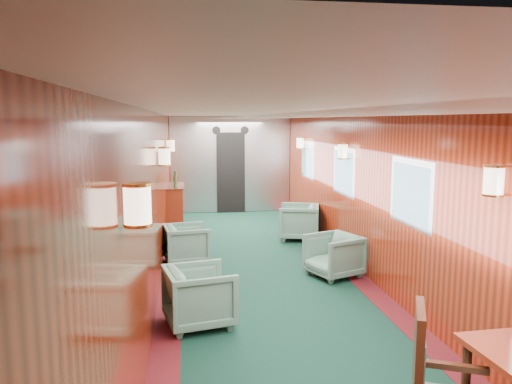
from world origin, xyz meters
TOP-DOWN VIEW (x-y plane):
  - room at (0.00, 0.00)m, footprint 12.00×12.10m
  - bulkhead at (0.00, 5.91)m, footprint 2.98×0.17m
  - windows_right at (1.49, 0.25)m, footprint 0.02×8.60m
  - wall_sconces at (0.00, 0.57)m, footprint 2.97×7.97m
  - credenza at (-1.34, 3.58)m, footprint 0.35×1.12m
  - armchair_left_near at (-0.99, -1.06)m, footprint 0.87×0.86m
  - armchair_left_far at (-1.12, 1.45)m, footprint 0.79×0.77m
  - armchair_right_near at (1.02, 0.44)m, footprint 0.89×0.88m
  - armchair_right_far at (1.04, 2.81)m, footprint 0.92×0.91m

SIDE VIEW (x-z plane):
  - armchair_right_near at x=1.02m, z-range 0.00..0.63m
  - armchair_left_far at x=-1.12m, z-range 0.00..0.63m
  - armchair_left_near at x=-0.99m, z-range 0.00..0.67m
  - armchair_right_far at x=1.04m, z-range 0.00..0.69m
  - credenza at x=-1.34m, z-range -0.13..1.15m
  - bulkhead at x=0.00m, z-range -0.01..2.38m
  - windows_right at x=1.49m, z-range 1.05..1.85m
  - room at x=0.00m, z-range 0.43..2.83m
  - wall_sconces at x=0.00m, z-range 1.66..1.91m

